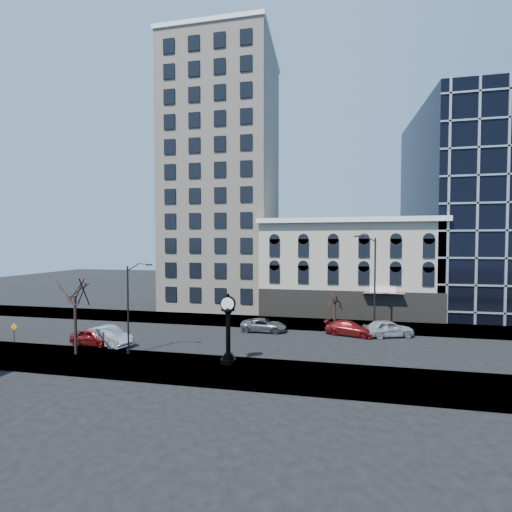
% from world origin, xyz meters
% --- Properties ---
extents(ground, '(160.00, 160.00, 0.00)m').
position_xyz_m(ground, '(0.00, 0.00, 0.00)').
color(ground, black).
rests_on(ground, ground).
extents(sidewalk_far, '(160.00, 6.00, 0.12)m').
position_xyz_m(sidewalk_far, '(0.00, 8.00, 0.06)').
color(sidewalk_far, gray).
rests_on(sidewalk_far, ground).
extents(sidewalk_near, '(160.00, 6.00, 0.12)m').
position_xyz_m(sidewalk_near, '(0.00, -8.00, 0.06)').
color(sidewalk_near, gray).
rests_on(sidewalk_near, ground).
extents(cream_tower, '(15.90, 15.40, 42.50)m').
position_xyz_m(cream_tower, '(-6.11, 18.88, 19.32)').
color(cream_tower, beige).
rests_on(cream_tower, ground).
extents(victorian_row, '(22.60, 11.19, 12.50)m').
position_xyz_m(victorian_row, '(12.00, 15.89, 6.00)').
color(victorian_row, '#B1A591').
rests_on(victorian_row, ground).
extents(glass_office, '(20.00, 20.15, 28.00)m').
position_xyz_m(glass_office, '(32.00, 20.91, 14.00)').
color(glass_office, black).
rests_on(glass_office, ground).
extents(street_clock, '(1.22, 1.22, 5.38)m').
position_xyz_m(street_clock, '(1.90, -6.57, 2.55)').
color(street_clock, black).
rests_on(street_clock, sidewalk_near).
extents(street_lamp_near, '(2.01, 0.34, 7.74)m').
position_xyz_m(street_lamp_near, '(-6.33, -5.97, 5.96)').
color(street_lamp_near, black).
rests_on(street_lamp_near, sidewalk_near).
extents(street_lamp_far, '(2.60, 1.11, 10.39)m').
position_xyz_m(street_lamp_far, '(13.67, 6.24, 7.96)').
color(street_lamp_far, black).
rests_on(street_lamp_far, sidewalk_far).
extents(bare_tree_near, '(4.56, 4.56, 7.82)m').
position_xyz_m(bare_tree_near, '(-11.12, -6.97, 6.03)').
color(bare_tree_near, '#301E18').
rests_on(bare_tree_near, sidewalk_near).
extents(bare_tree_far, '(2.55, 2.55, 4.37)m').
position_xyz_m(bare_tree_far, '(10.33, 7.20, 3.40)').
color(bare_tree_far, '#301E18').
rests_on(bare_tree_far, sidewalk_far).
extents(warning_sign, '(0.69, 0.08, 2.12)m').
position_xyz_m(warning_sign, '(-18.05, -6.16, 1.58)').
color(warning_sign, black).
rests_on(warning_sign, sidewalk_near).
extents(car_near_a, '(4.46, 2.09, 1.48)m').
position_xyz_m(car_near_a, '(-11.60, -4.02, 0.74)').
color(car_near_a, maroon).
rests_on(car_near_a, ground).
extents(car_near_b, '(5.41, 3.35, 1.68)m').
position_xyz_m(car_near_b, '(-10.24, -3.90, 0.84)').
color(car_near_b, '#A5A8AD').
rests_on(car_near_b, ground).
extents(car_far_a, '(4.89, 2.37, 1.34)m').
position_xyz_m(car_far_a, '(2.86, 3.81, 0.67)').
color(car_far_a, '#595B60').
rests_on(car_far_a, ground).
extents(car_far_b, '(5.27, 3.24, 1.43)m').
position_xyz_m(car_far_b, '(11.71, 3.99, 0.71)').
color(car_far_b, maroon).
rests_on(car_far_b, ground).
extents(car_far_c, '(5.29, 3.41, 1.68)m').
position_xyz_m(car_far_c, '(15.46, 4.20, 0.84)').
color(car_far_c, '#A5A8AD').
rests_on(car_far_c, ground).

